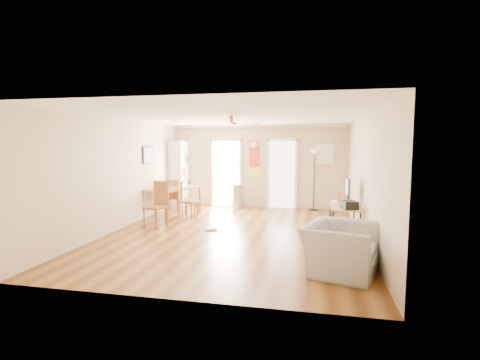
% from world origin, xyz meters
% --- Properties ---
extents(floor, '(7.00, 7.00, 0.00)m').
position_xyz_m(floor, '(0.00, 0.00, 0.00)').
color(floor, brown).
rests_on(floor, ground).
extents(ceiling, '(5.50, 7.00, 0.00)m').
position_xyz_m(ceiling, '(0.00, 0.00, 2.60)').
color(ceiling, silver).
rests_on(ceiling, floor).
extents(wall_back, '(5.50, 0.04, 2.60)m').
position_xyz_m(wall_back, '(0.00, 3.50, 1.30)').
color(wall_back, beige).
rests_on(wall_back, floor).
extents(wall_front, '(5.50, 0.04, 2.60)m').
position_xyz_m(wall_front, '(0.00, -3.50, 1.30)').
color(wall_front, beige).
rests_on(wall_front, floor).
extents(wall_left, '(0.04, 7.00, 2.60)m').
position_xyz_m(wall_left, '(-2.75, 0.00, 1.30)').
color(wall_left, beige).
rests_on(wall_left, floor).
extents(wall_right, '(0.04, 7.00, 2.60)m').
position_xyz_m(wall_right, '(2.75, 0.00, 1.30)').
color(wall_right, beige).
rests_on(wall_right, floor).
extents(crown_molding, '(5.50, 7.00, 0.08)m').
position_xyz_m(crown_molding, '(0.00, 0.00, 2.56)').
color(crown_molding, white).
rests_on(crown_molding, wall_back).
extents(kitchen_doorway, '(0.90, 0.10, 2.10)m').
position_xyz_m(kitchen_doorway, '(-1.05, 3.48, 1.05)').
color(kitchen_doorway, white).
rests_on(kitchen_doorway, wall_back).
extents(bathroom_doorway, '(0.80, 0.10, 2.10)m').
position_xyz_m(bathroom_doorway, '(0.75, 3.48, 1.05)').
color(bathroom_doorway, white).
rests_on(bathroom_doorway, wall_back).
extents(wall_decal, '(0.46, 0.03, 1.10)m').
position_xyz_m(wall_decal, '(-0.13, 3.48, 1.55)').
color(wall_decal, red).
rests_on(wall_decal, wall_back).
extents(ac_grille, '(0.50, 0.04, 0.60)m').
position_xyz_m(ac_grille, '(2.05, 3.47, 1.70)').
color(ac_grille, white).
rests_on(ac_grille, wall_back).
extents(framed_poster, '(0.04, 0.66, 0.48)m').
position_xyz_m(framed_poster, '(-2.73, 1.40, 1.70)').
color(framed_poster, black).
rests_on(framed_poster, wall_left).
extents(ceiling_fan, '(1.24, 1.24, 0.20)m').
position_xyz_m(ceiling_fan, '(0.00, -0.30, 2.43)').
color(ceiling_fan, '#593819').
rests_on(ceiling_fan, ceiling).
extents(bookshelf, '(0.45, 0.96, 2.10)m').
position_xyz_m(bookshelf, '(-2.52, 3.21, 1.05)').
color(bookshelf, silver).
rests_on(bookshelf, floor).
extents(dining_table, '(1.40, 1.80, 0.79)m').
position_xyz_m(dining_table, '(-2.15, 1.62, 0.40)').
color(dining_table, '#935C2F').
rests_on(dining_table, floor).
extents(dining_chair_right_a, '(0.42, 0.42, 0.97)m').
position_xyz_m(dining_chair_right_a, '(-1.60, 1.58, 0.49)').
color(dining_chair_right_a, '#A16E34').
rests_on(dining_chair_right_a, floor).
extents(dining_chair_right_b, '(0.47, 0.47, 1.03)m').
position_xyz_m(dining_chair_right_b, '(-1.60, 1.41, 0.52)').
color(dining_chair_right_b, olive).
rests_on(dining_chair_right_b, floor).
extents(dining_chair_near, '(0.56, 0.56, 1.10)m').
position_xyz_m(dining_chair_near, '(-2.00, 0.22, 0.55)').
color(dining_chair_near, brown).
rests_on(dining_chair_near, floor).
extents(dining_chair_far, '(0.44, 0.44, 0.96)m').
position_xyz_m(dining_chair_far, '(-2.32, 2.12, 0.48)').
color(dining_chair_far, '#AB7837').
rests_on(dining_chair_far, floor).
extents(trash_can, '(0.43, 0.43, 0.75)m').
position_xyz_m(trash_can, '(-0.62, 3.20, 0.37)').
color(trash_can, silver).
rests_on(trash_can, floor).
extents(torchiere_lamp, '(0.38, 0.38, 1.85)m').
position_xyz_m(torchiere_lamp, '(1.74, 3.24, 0.93)').
color(torchiere_lamp, black).
rests_on(torchiere_lamp, floor).
extents(computer_desk, '(0.62, 1.24, 0.66)m').
position_xyz_m(computer_desk, '(2.39, 0.32, 0.33)').
color(computer_desk, '#A77F5A').
rests_on(computer_desk, floor).
extents(imac, '(0.20, 0.62, 0.58)m').
position_xyz_m(imac, '(2.47, 0.57, 0.95)').
color(imac, black).
rests_on(imac, computer_desk).
extents(keyboard, '(0.19, 0.38, 0.01)m').
position_xyz_m(keyboard, '(2.20, 0.76, 0.67)').
color(keyboard, white).
rests_on(keyboard, computer_desk).
extents(printer, '(0.36, 0.39, 0.17)m').
position_xyz_m(printer, '(2.45, -0.07, 0.75)').
color(printer, black).
rests_on(printer, computer_desk).
extents(orange_bottle, '(0.08, 0.08, 0.22)m').
position_xyz_m(orange_bottle, '(2.30, 0.91, 0.78)').
color(orange_bottle, orange).
rests_on(orange_bottle, computer_desk).
extents(wastebasket_a, '(0.28, 0.28, 0.31)m').
position_xyz_m(wastebasket_a, '(1.73, -0.11, 0.16)').
color(wastebasket_a, silver).
rests_on(wastebasket_a, floor).
extents(wastebasket_b, '(0.30, 0.30, 0.29)m').
position_xyz_m(wastebasket_b, '(2.33, -0.39, 0.14)').
color(wastebasket_b, silver).
rests_on(wastebasket_b, floor).
extents(floor_cloth, '(0.33, 0.31, 0.04)m').
position_xyz_m(floor_cloth, '(-0.61, 0.19, 0.02)').
color(floor_cloth, '#A6A6A1').
rests_on(floor_cloth, floor).
extents(armchair, '(1.33, 1.43, 0.76)m').
position_xyz_m(armchair, '(2.15, -2.04, 0.38)').
color(armchair, gray).
rests_on(armchair, floor).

